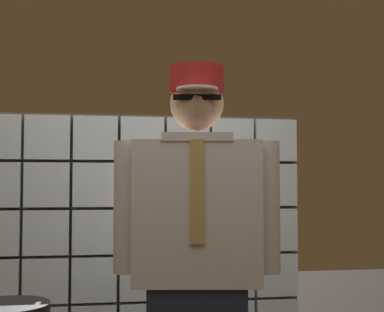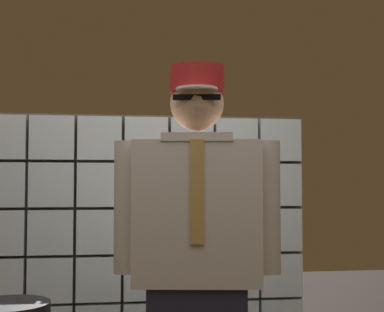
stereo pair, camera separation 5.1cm
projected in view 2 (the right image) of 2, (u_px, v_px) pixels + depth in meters
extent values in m
cube|color=silver|center=(1.00, 281.00, 3.32)|extent=(0.27, 0.08, 0.27)
cube|color=silver|center=(50.00, 280.00, 3.36)|extent=(0.27, 0.08, 0.27)
cube|color=silver|center=(99.00, 279.00, 3.40)|extent=(0.27, 0.08, 0.27)
cube|color=silver|center=(146.00, 278.00, 3.44)|extent=(0.27, 0.08, 0.27)
cube|color=silver|center=(192.00, 277.00, 3.48)|extent=(0.27, 0.08, 0.27)
cube|color=silver|center=(237.00, 276.00, 3.52)|extent=(0.27, 0.08, 0.27)
cube|color=silver|center=(280.00, 275.00, 3.56)|extent=(0.27, 0.08, 0.27)
cube|color=silver|center=(2.00, 233.00, 3.34)|extent=(0.27, 0.08, 0.27)
cube|color=silver|center=(51.00, 232.00, 3.38)|extent=(0.27, 0.08, 0.27)
cube|color=silver|center=(99.00, 232.00, 3.42)|extent=(0.27, 0.08, 0.27)
cube|color=silver|center=(146.00, 231.00, 3.46)|extent=(0.27, 0.08, 0.27)
cube|color=silver|center=(192.00, 231.00, 3.50)|extent=(0.27, 0.08, 0.27)
cube|color=silver|center=(236.00, 230.00, 3.54)|extent=(0.27, 0.08, 0.27)
cube|color=silver|center=(280.00, 230.00, 3.57)|extent=(0.27, 0.08, 0.27)
cube|color=silver|center=(3.00, 185.00, 3.35)|extent=(0.27, 0.08, 0.27)
cube|color=silver|center=(52.00, 185.00, 3.39)|extent=(0.27, 0.08, 0.27)
cube|color=silver|center=(99.00, 185.00, 3.43)|extent=(0.27, 0.08, 0.27)
cube|color=silver|center=(146.00, 185.00, 3.47)|extent=(0.27, 0.08, 0.27)
cube|color=silver|center=(192.00, 185.00, 3.51)|extent=(0.27, 0.08, 0.27)
cube|color=silver|center=(236.00, 185.00, 3.55)|extent=(0.27, 0.08, 0.27)
cube|color=silver|center=(280.00, 185.00, 3.59)|extent=(0.27, 0.08, 0.27)
cube|color=silver|center=(4.00, 137.00, 3.37)|extent=(0.27, 0.08, 0.27)
cube|color=silver|center=(52.00, 138.00, 3.41)|extent=(0.27, 0.08, 0.27)
cube|color=silver|center=(100.00, 138.00, 3.45)|extent=(0.27, 0.08, 0.27)
cube|color=silver|center=(146.00, 139.00, 3.49)|extent=(0.27, 0.08, 0.27)
cube|color=silver|center=(192.00, 139.00, 3.53)|extent=(0.27, 0.08, 0.27)
cube|color=silver|center=(236.00, 140.00, 3.57)|extent=(0.27, 0.08, 0.27)
cube|color=silver|center=(279.00, 140.00, 3.60)|extent=(0.27, 0.08, 0.27)
cube|color=#4C4438|center=(145.00, 253.00, 3.50)|extent=(2.03, 0.02, 1.75)
cube|color=silver|center=(197.00, 212.00, 2.37)|extent=(0.57, 0.31, 0.61)
cube|color=tan|center=(197.00, 191.00, 2.25)|extent=(0.06, 0.02, 0.43)
cube|color=silver|center=(197.00, 139.00, 2.39)|extent=(0.33, 0.29, 0.04)
sphere|color=tan|center=(197.00, 104.00, 2.39)|extent=(0.23, 0.23, 0.23)
ellipsoid|color=black|center=(197.00, 112.00, 2.34)|extent=(0.16, 0.10, 0.10)
cube|color=black|center=(197.00, 97.00, 2.29)|extent=(0.20, 0.04, 0.02)
cylinder|color=white|center=(197.00, 89.00, 2.31)|extent=(0.20, 0.20, 0.01)
cylinder|color=maroon|center=(197.00, 80.00, 2.40)|extent=(0.24, 0.24, 0.11)
cylinder|color=silver|center=(268.00, 207.00, 2.37)|extent=(0.12, 0.12, 0.56)
cylinder|color=silver|center=(127.00, 207.00, 2.38)|extent=(0.12, 0.12, 0.56)
cylinder|color=black|center=(6.00, 309.00, 2.19)|extent=(0.34, 0.34, 0.05)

